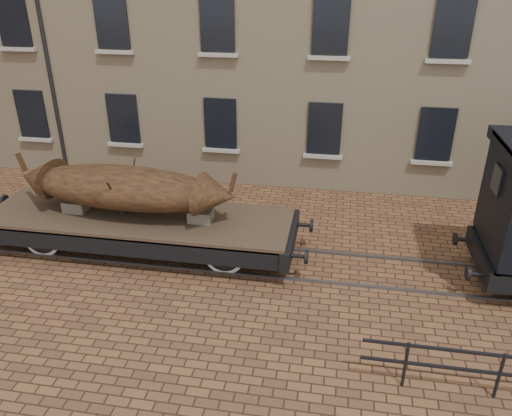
# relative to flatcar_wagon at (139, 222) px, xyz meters

# --- Properties ---
(ground) EXTENTS (90.00, 90.00, 0.00)m
(ground) POSITION_rel_flatcar_wagon_xyz_m (3.57, -0.00, -0.86)
(ground) COLOR #543522
(rail_track) EXTENTS (30.00, 1.52, 0.06)m
(rail_track) POSITION_rel_flatcar_wagon_xyz_m (3.57, -0.00, -0.83)
(rail_track) COLOR #59595E
(rail_track) RESTS_ON ground
(flatcar_wagon) EXTENTS (9.13, 2.48, 1.38)m
(flatcar_wagon) POSITION_rel_flatcar_wagon_xyz_m (0.00, 0.00, 0.00)
(flatcar_wagon) COLOR #4C3725
(flatcar_wagon) RESTS_ON ground
(iron_boat) EXTENTS (6.07, 1.98, 1.47)m
(iron_boat) POSITION_rel_flatcar_wagon_xyz_m (-0.30, 0.00, 0.99)
(iron_boat) COLOR #54351B
(iron_boat) RESTS_ON flatcar_wagon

